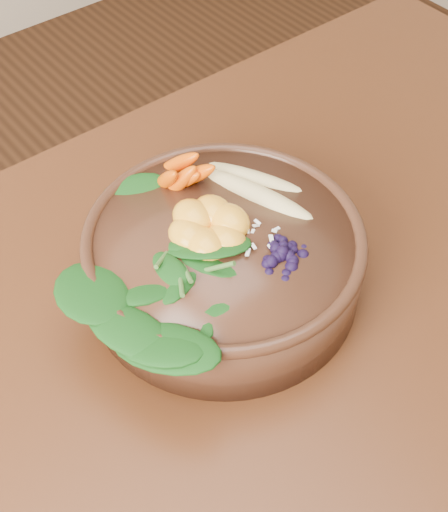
# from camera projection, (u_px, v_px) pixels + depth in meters

# --- Properties ---
(dining_table) EXTENTS (1.60, 0.90, 0.75)m
(dining_table) POSITION_uv_depth(u_px,v_px,m) (212.00, 412.00, 0.87)
(dining_table) COLOR #331C0C
(dining_table) RESTS_ON ground
(stoneware_bowl) EXTENTS (0.43, 0.43, 0.09)m
(stoneware_bowl) POSITION_uv_depth(u_px,v_px,m) (224.00, 262.00, 0.84)
(stoneware_bowl) COLOR #4A2A1A
(stoneware_bowl) RESTS_ON dining_table
(kale_heap) EXTENTS (0.27, 0.26, 0.05)m
(kale_heap) POSITION_uv_depth(u_px,v_px,m) (149.00, 231.00, 0.78)
(kale_heap) COLOR #154D13
(kale_heap) RESTS_ON stoneware_bowl
(carrot_cluster) EXTENTS (0.09, 0.09, 0.09)m
(carrot_cluster) POSITION_uv_depth(u_px,v_px,m) (180.00, 153.00, 0.84)
(carrot_cluster) COLOR #F45600
(carrot_cluster) RESTS_ON stoneware_bowl
(banana_halves) EXTENTS (0.11, 0.19, 0.03)m
(banana_halves) POSITION_uv_depth(u_px,v_px,m) (256.00, 175.00, 0.86)
(banana_halves) COLOR #E0CC84
(banana_halves) RESTS_ON stoneware_bowl
(mandarin_cluster) EXTENTS (0.13, 0.13, 0.04)m
(mandarin_cluster) POSITION_uv_depth(u_px,v_px,m) (209.00, 218.00, 0.81)
(mandarin_cluster) COLOR orange
(mandarin_cluster) RESTS_ON stoneware_bowl
(blueberry_pile) EXTENTS (0.18, 0.17, 0.04)m
(blueberry_pile) POSITION_uv_depth(u_px,v_px,m) (281.00, 241.00, 0.78)
(blueberry_pile) COLOR black
(blueberry_pile) RESTS_ON stoneware_bowl
(coconut_flakes) EXTENTS (0.13, 0.11, 0.01)m
(coconut_flakes) POSITION_uv_depth(u_px,v_px,m) (243.00, 239.00, 0.80)
(coconut_flakes) COLOR white
(coconut_flakes) RESTS_ON stoneware_bowl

